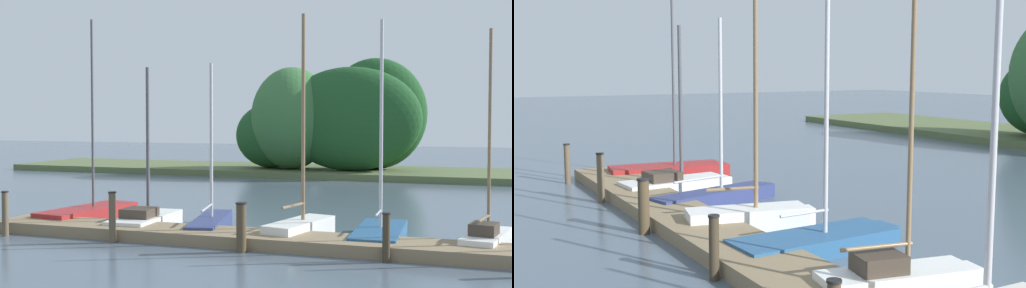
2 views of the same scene
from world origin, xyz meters
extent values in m
cube|color=#847051|center=(0.00, 10.18, 0.17)|extent=(21.87, 1.80, 0.35)
cube|color=maroon|center=(-9.33, 12.28, 0.25)|extent=(1.87, 4.22, 0.50)
cube|color=maroon|center=(-9.10, 14.10, 0.23)|extent=(0.88, 1.11, 0.43)
cylinder|color=#4C4C51|center=(-9.29, 12.58, 3.88)|extent=(0.09, 0.09, 6.75)
cube|color=white|center=(-6.57, 11.53, 0.23)|extent=(1.56, 3.50, 0.46)
cube|color=white|center=(-6.68, 13.06, 0.21)|extent=(0.78, 0.90, 0.39)
cube|color=#3D3328|center=(-6.54, 11.11, 0.61)|extent=(1.06, 1.09, 0.30)
cylinder|color=#4C4C51|center=(-6.59, 11.79, 2.94)|extent=(0.12, 0.12, 4.95)
cube|color=navy|center=(-4.37, 11.93, 0.21)|extent=(1.82, 4.09, 0.43)
cube|color=navy|center=(-4.79, 13.67, 0.19)|extent=(0.72, 1.09, 0.36)
cylinder|color=#B7B7BC|center=(-4.44, 12.22, 2.98)|extent=(0.11, 0.11, 5.10)
cylinder|color=#B7B7BC|center=(-4.25, 11.43, 0.84)|extent=(0.49, 1.77, 0.06)
cube|color=white|center=(-1.16, 11.39, 0.30)|extent=(1.59, 3.15, 0.59)
cube|color=white|center=(-0.86, 12.71, 0.27)|extent=(0.68, 0.85, 0.50)
cylinder|color=#7F6647|center=(-1.11, 11.61, 3.73)|extent=(0.12, 0.12, 6.29)
cylinder|color=#7F6647|center=(-1.24, 11.02, 1.09)|extent=(0.38, 1.32, 0.08)
cube|color=#285684|center=(1.19, 11.84, 0.21)|extent=(1.49, 3.94, 0.41)
cube|color=#285684|center=(1.12, 13.59, 0.19)|extent=(0.77, 1.00, 0.35)
cylinder|color=#B7B7BC|center=(1.18, 12.14, 3.54)|extent=(0.10, 0.10, 6.26)
cylinder|color=#B7B7BC|center=(1.20, 11.57, 0.91)|extent=(0.11, 1.26, 0.06)
cube|color=white|center=(4.22, 11.58, 0.25)|extent=(1.43, 3.00, 0.50)
cube|color=white|center=(4.47, 12.85, 0.23)|extent=(0.63, 0.80, 0.43)
cube|color=#3D3328|center=(4.15, 11.23, 0.67)|extent=(0.83, 0.98, 0.33)
cylinder|color=#7F6647|center=(4.26, 11.79, 3.36)|extent=(0.09, 0.09, 5.71)
cylinder|color=#7F6647|center=(4.14, 11.18, 0.96)|extent=(0.34, 1.38, 0.08)
cylinder|color=#B7B7BC|center=(6.20, 11.63, 2.84)|extent=(0.10, 0.10, 4.88)
cylinder|color=brown|center=(-10.03, 8.86, 0.69)|extent=(0.20, 0.20, 1.38)
cylinder|color=black|center=(-10.03, 8.86, 1.40)|extent=(0.23, 0.23, 0.04)
cylinder|color=brown|center=(-6.27, 9.06, 0.74)|extent=(0.21, 0.21, 1.49)
cylinder|color=black|center=(-6.27, 9.06, 1.51)|extent=(0.24, 0.24, 0.04)
cylinder|color=#4C3D28|center=(-2.15, 9.04, 0.67)|extent=(0.27, 0.27, 1.35)
cylinder|color=black|center=(-2.15, 9.04, 1.37)|extent=(0.32, 0.32, 0.04)
cylinder|color=#3D3323|center=(1.80, 9.13, 0.62)|extent=(0.20, 0.20, 1.25)
cylinder|color=black|center=(1.80, 9.13, 1.27)|extent=(0.23, 0.23, 0.04)
cylinder|color=black|center=(5.90, 9.02, 1.25)|extent=(0.21, 0.21, 0.04)
camera|label=1|loc=(4.32, -7.69, 3.71)|focal=45.96mm
camera|label=2|loc=(12.49, 4.30, 4.07)|focal=44.06mm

